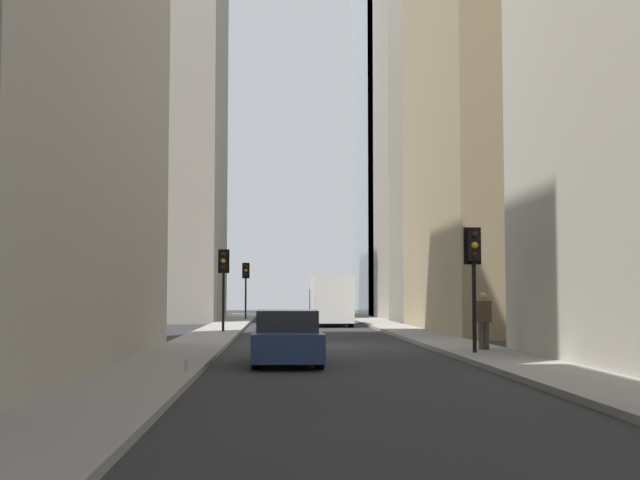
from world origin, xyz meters
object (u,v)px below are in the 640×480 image
(sedan_navy, at_px, (287,339))
(traffic_light_far_junction, at_px, (246,277))
(delivery_truck, at_px, (330,301))
(traffic_light_midblock, at_px, (223,271))
(traffic_light_foreground, at_px, (474,260))
(discarded_bottle, at_px, (186,366))
(pedestrian, at_px, (484,318))

(sedan_navy, relative_size, traffic_light_far_junction, 1.10)
(delivery_truck, distance_m, traffic_light_far_junction, 11.48)
(traffic_light_midblock, relative_size, traffic_light_far_junction, 0.97)
(sedan_navy, xyz_separation_m, traffic_light_midblock, (16.78, 2.77, 2.25))
(traffic_light_foreground, bearing_deg, traffic_light_midblock, 29.58)
(traffic_light_foreground, xyz_separation_m, discarded_bottle, (-5.59, 7.75, -2.59))
(sedan_navy, height_order, discarded_bottle, sedan_navy)
(discarded_bottle, bearing_deg, traffic_light_midblock, 1.44)
(pedestrian, relative_size, discarded_bottle, 6.50)
(discarded_bottle, bearing_deg, traffic_light_far_junction, 0.36)
(traffic_light_midblock, bearing_deg, pedestrian, -146.33)
(sedan_navy, bearing_deg, traffic_light_far_junction, 3.90)
(traffic_light_midblock, distance_m, discarded_bottle, 20.32)
(delivery_truck, relative_size, traffic_light_midblock, 1.71)
(sedan_navy, distance_m, traffic_light_midblock, 17.15)
(delivery_truck, distance_m, pedestrian, 23.56)
(traffic_light_far_junction, height_order, discarded_bottle, traffic_light_far_junction)
(traffic_light_far_junction, relative_size, pedestrian, 2.23)
(discarded_bottle, bearing_deg, delivery_truck, -9.52)
(delivery_truck, bearing_deg, sedan_navy, 174.04)
(traffic_light_far_junction, distance_m, discarded_bottle, 40.34)
(traffic_light_foreground, distance_m, traffic_light_midblock, 16.73)
(delivery_truck, xyz_separation_m, traffic_light_midblock, (-10.05, 5.57, 1.45))
(delivery_truck, xyz_separation_m, pedestrian, (-23.33, -3.28, -0.36))
(delivery_truck, relative_size, traffic_light_foreground, 1.76)
(delivery_truck, xyz_separation_m, sedan_navy, (-26.83, 2.80, -0.80))
(sedan_navy, xyz_separation_m, pedestrian, (3.50, -6.08, 0.43))
(pedestrian, bearing_deg, discarded_bottle, 129.44)
(delivery_truck, height_order, pedestrian, delivery_truck)
(traffic_light_foreground, height_order, traffic_light_far_junction, traffic_light_far_junction)
(delivery_truck, relative_size, sedan_navy, 1.50)
(delivery_truck, height_order, sedan_navy, delivery_truck)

